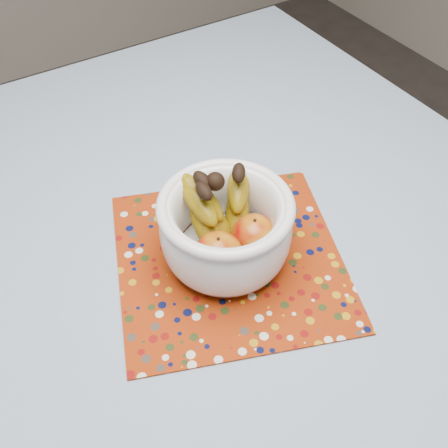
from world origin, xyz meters
The scene contains 4 objects.
table centered at (0.00, 0.00, 0.67)m, with size 1.20×1.20×0.75m.
tablecloth centered at (0.00, 0.00, 0.76)m, with size 1.32×1.32×0.01m, color slate.
placemat centered at (0.04, -0.08, 0.76)m, with size 0.37×0.37×0.00m, color maroon.
fruit_bowl centered at (0.04, -0.06, 0.84)m, with size 0.23×0.22×0.16m.
Camera 1 is at (-0.26, -0.55, 1.45)m, focal length 42.00 mm.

